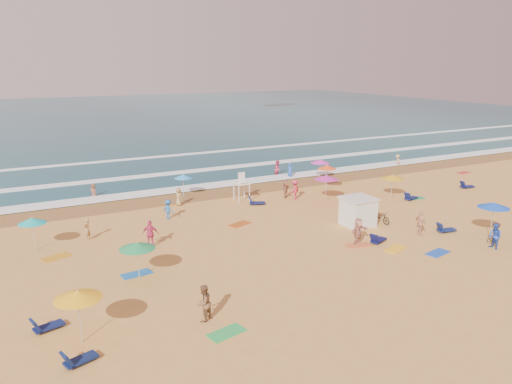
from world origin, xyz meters
name	(u,v)px	position (x,y,z in m)	size (l,w,h in m)	color
ground	(273,235)	(0.00, 0.00, 0.00)	(220.00, 220.00, 0.00)	gold
ocean	(78,118)	(0.00, 84.00, 0.00)	(220.00, 140.00, 0.18)	#0C4756
wet_sand	(205,194)	(0.00, 12.50, 0.01)	(220.00, 220.00, 0.00)	olive
surf_foam	(173,174)	(0.00, 21.32, 0.10)	(200.00, 18.70, 0.05)	white
cabana	(358,212)	(6.55, -0.96, 1.00)	(2.00, 2.00, 2.00)	silver
cabana_roof	(359,198)	(6.55, -0.96, 2.06)	(2.20, 2.20, 0.12)	silver
bicycle	(380,217)	(8.45, -1.26, 0.45)	(0.60, 1.73, 0.91)	black
lifeguard_stand	(242,189)	(2.04, 9.07, 1.05)	(1.20, 1.20, 2.10)	white
beach_umbrellas	(313,202)	(2.94, -0.38, 2.15)	(64.56, 24.75, 0.82)	green
loungers	(365,231)	(5.91, -2.63, 0.17)	(39.38, 17.83, 0.34)	#0F184B
towels	(291,246)	(-0.03, -2.34, 0.01)	(58.72, 19.27, 0.03)	red
beachgoers	(276,205)	(2.63, 4.10, 0.78)	(47.76, 25.95, 2.04)	#D4356B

